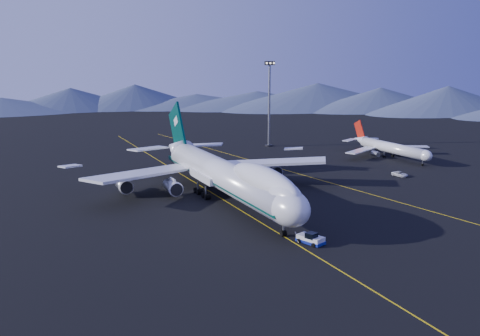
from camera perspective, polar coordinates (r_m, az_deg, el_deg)
name	(u,v)px	position (r m, az deg, el deg)	size (l,w,h in m)	color
ground	(224,200)	(117.28, -1.68, -3.48)	(500.00, 500.00, 0.00)	black
taxiway_line_main	(224,200)	(117.28, -1.68, -3.47)	(0.25, 220.00, 0.01)	#DFB90D
taxiway_line_side	(316,179)	(139.55, 8.13, -1.14)	(0.25, 200.00, 0.01)	#DFB90D
boeing_747	(224,174)	(115.94, -1.70, -0.70)	(59.62, 72.43, 19.37)	silver
pushback_tug	(311,240)	(91.26, 7.54, -7.58)	(3.86, 5.23, 2.04)	silver
second_jet	(390,148)	(174.01, 15.67, 2.11)	(32.22, 36.41, 10.36)	silver
service_van	(400,174)	(147.09, 16.69, -0.62)	(2.09, 4.53, 1.26)	silver
floodlight_mast	(269,104)	(188.71, 3.13, 6.87)	(3.67, 2.75, 29.70)	black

